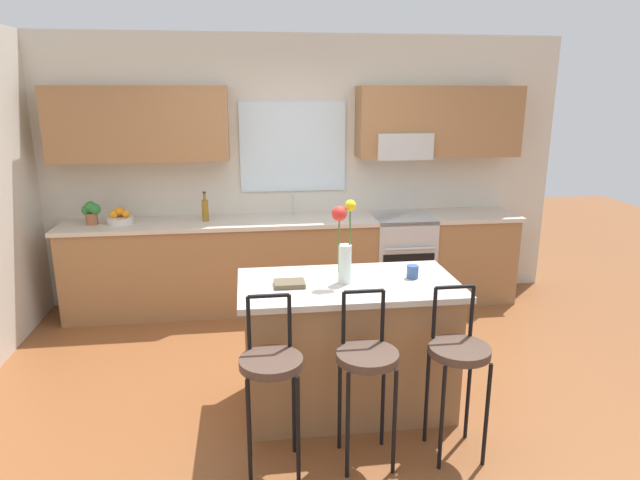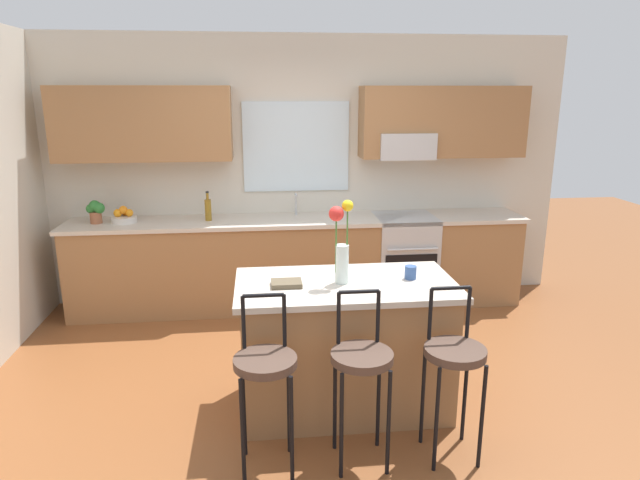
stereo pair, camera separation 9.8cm
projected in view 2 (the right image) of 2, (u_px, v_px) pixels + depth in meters
The scene contains 15 objects.
ground_plane at pixel (317, 388), 4.13m from camera, with size 14.00×14.00×0.00m, color brown.
back_wall_assembly at pixel (298, 156), 5.65m from camera, with size 5.60×0.50×2.70m.
counter_run at pixel (299, 262), 5.64m from camera, with size 4.56×0.64×0.92m.
sink_faucet at pixel (296, 202), 5.62m from camera, with size 0.02×0.13×0.23m.
oven_range at pixel (403, 259), 5.74m from camera, with size 0.60×0.64×0.92m.
kitchen_island at pixel (345, 345), 3.80m from camera, with size 1.46×0.79×0.92m.
bar_stool_near at pixel (265, 369), 3.11m from camera, with size 0.36×0.36×1.04m.
bar_stool_middle at pixel (362, 364), 3.17m from camera, with size 0.36×0.36×1.04m.
bar_stool_far at pixel (454, 359), 3.23m from camera, with size 0.36×0.36×1.04m.
flower_vase at pixel (341, 244), 3.59m from camera, with size 0.16×0.10×0.56m.
mug_ceramic at pixel (411, 272), 3.73m from camera, with size 0.08×0.08×0.09m, color #33518C.
cookbook at pixel (286, 283), 3.60m from camera, with size 0.20×0.15×0.03m, color brown.
fruit_bowl_oranges at pixel (124, 217), 5.33m from camera, with size 0.24×0.24×0.16m.
bottle_olive_oil at pixel (208, 209), 5.40m from camera, with size 0.06×0.06×0.29m.
potted_plant_small at pixel (96, 210), 5.28m from camera, with size 0.18×0.12×0.22m.
Camera 2 is at (-0.39, -3.68, 2.15)m, focal length 31.03 mm.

